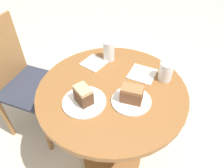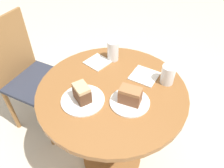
{
  "view_description": "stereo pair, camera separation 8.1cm",
  "coord_description": "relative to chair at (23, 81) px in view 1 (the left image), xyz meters",
  "views": [
    {
      "loc": [
        -0.75,
        -0.47,
        1.6
      ],
      "look_at": [
        0.0,
        0.0,
        0.79
      ],
      "focal_mm": 35.0,
      "sensor_mm": 36.0,
      "label": 1
    },
    {
      "loc": [
        -0.71,
        -0.54,
        1.6
      ],
      "look_at": [
        0.0,
        0.0,
        0.79
      ],
      "focal_mm": 35.0,
      "sensor_mm": 36.0,
      "label": 2
    }
  ],
  "objects": [
    {
      "name": "napkin_side",
      "position": [
        0.2,
        -0.53,
        0.25
      ],
      "size": [
        0.15,
        0.15,
        0.01
      ],
      "rotation": [
        0.0,
        0.0,
        -0.08
      ],
      "color": "silver",
      "rests_on": "table"
    },
    {
      "name": "plate_near",
      "position": [
        -0.1,
        -0.69,
        0.26
      ],
      "size": [
        0.23,
        0.23,
        0.01
      ],
      "color": "white",
      "rests_on": "table"
    },
    {
      "name": "napkin_stack",
      "position": [
        0.27,
        -0.85,
        0.25
      ],
      "size": [
        0.17,
        0.17,
        0.01
      ],
      "rotation": [
        0.0,
        0.0,
        0.12
      ],
      "color": "silver",
      "rests_on": "table"
    },
    {
      "name": "table",
      "position": [
        0.06,
        -0.76,
        0.06
      ],
      "size": [
        0.85,
        0.85,
        0.75
      ],
      "color": "brown",
      "rests_on": "ground_plane"
    },
    {
      "name": "plate_far",
      "position": [
        0.04,
        -0.9,
        0.26
      ],
      "size": [
        0.21,
        0.21,
        0.01
      ],
      "color": "white",
      "rests_on": "table"
    },
    {
      "name": "chair",
      "position": [
        0.0,
        0.0,
        0.0
      ],
      "size": [
        0.49,
        0.5,
        0.95
      ],
      "rotation": [
        0.0,
        0.0,
        0.19
      ],
      "color": "olive",
      "rests_on": "ground_plane"
    },
    {
      "name": "cake_slice_far",
      "position": [
        0.04,
        -0.9,
        0.31
      ],
      "size": [
        0.1,
        0.13,
        0.09
      ],
      "rotation": [
        0.0,
        0.0,
        3.4
      ],
      "color": "brown",
      "rests_on": "plate_far"
    },
    {
      "name": "cake_slice_near",
      "position": [
        -0.1,
        -0.69,
        0.31
      ],
      "size": [
        0.1,
        0.11,
        0.1
      ],
      "rotation": [
        0.0,
        0.0,
        5.91
      ],
      "color": "brown",
      "rests_on": "plate_near"
    },
    {
      "name": "ground_plane",
      "position": [
        0.06,
        -0.76,
        -0.5
      ],
      "size": [
        8.0,
        8.0,
        0.0
      ],
      "primitive_type": "plane",
      "color": "beige"
    },
    {
      "name": "glass_water",
      "position": [
        0.3,
        -0.98,
        0.3
      ],
      "size": [
        0.08,
        0.08,
        0.11
      ],
      "color": "silver",
      "rests_on": "table"
    },
    {
      "name": "glass_lemonade",
      "position": [
        0.3,
        -0.59,
        0.31
      ],
      "size": [
        0.07,
        0.07,
        0.13
      ],
      "color": "beige",
      "rests_on": "table"
    }
  ]
}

